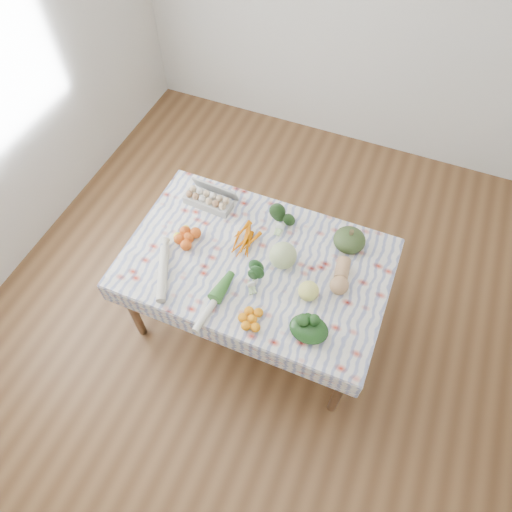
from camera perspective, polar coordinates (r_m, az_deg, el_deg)
ground at (r=3.53m, az=0.00°, el=-7.55°), size 4.50×4.50×0.00m
dining_table at (r=2.94m, az=0.00°, el=-1.56°), size 1.60×1.00×0.75m
tablecloth at (r=2.88m, az=0.00°, el=-0.72°), size 1.66×1.06×0.01m
egg_carton at (r=3.14m, az=-6.02°, el=6.89°), size 0.34×0.15×0.09m
carrot_bunch at (r=2.94m, az=-1.38°, el=1.97°), size 0.26×0.24×0.04m
kale_bunch at (r=3.00m, az=3.31°, el=4.72°), size 0.16×0.14×0.14m
kabocha_squash at (r=2.95m, az=11.60°, el=1.98°), size 0.27×0.27×0.13m
cabbage at (r=2.80m, az=3.39°, el=0.07°), size 0.19×0.19×0.17m
butternut_squash at (r=2.80m, az=10.61°, el=-2.42°), size 0.14×0.26×0.11m
orange_cluster at (r=2.96m, az=-8.44°, el=2.27°), size 0.26×0.26×0.08m
broccoli at (r=2.75m, az=-0.83°, el=-2.72°), size 0.18×0.18×0.09m
mandarin_cluster at (r=2.64m, az=-0.48°, el=-7.85°), size 0.22×0.22×0.06m
grapefruit at (r=2.71m, az=6.58°, el=-4.36°), size 0.14×0.14×0.12m
spinach_bag at (r=2.60m, az=6.63°, el=-9.04°), size 0.25×0.22×0.10m
daikon at (r=2.85m, az=-11.56°, el=-2.11°), size 0.23×0.40×0.06m
leek at (r=2.71m, az=-5.34°, el=-5.82°), size 0.09×0.41×0.05m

